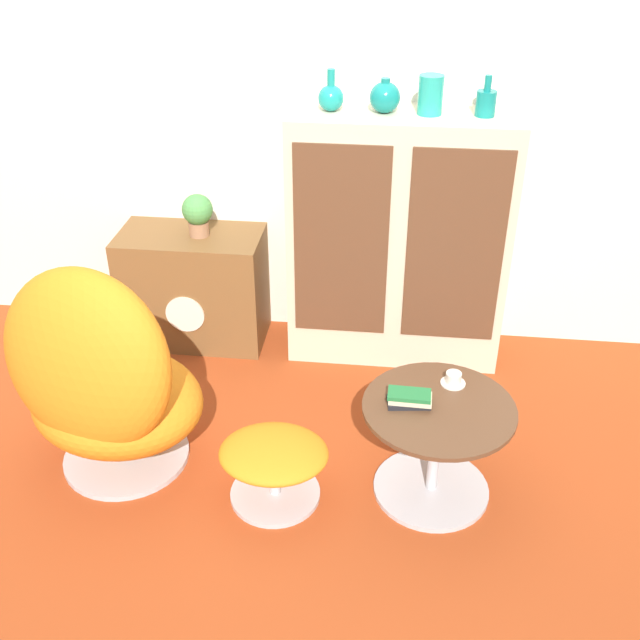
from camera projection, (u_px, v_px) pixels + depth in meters
name	position (u px, v px, depth m)	size (l,w,h in m)	color
ground_plane	(260.00, 499.00, 2.96)	(12.00, 12.00, 0.00)	#9E3D19
wall_back	(302.00, 80.00, 3.44)	(6.40, 0.06, 2.60)	silver
sideboard	(398.00, 241.00, 3.57)	(1.03, 0.38, 1.22)	beige
tv_console	(194.00, 287.00, 3.83)	(0.71, 0.39, 0.59)	brown
egg_chair	(103.00, 383.00, 2.89)	(0.86, 0.81, 0.96)	#B7B7BC
ottoman	(274.00, 460.00, 2.88)	(0.43, 0.36, 0.27)	#B7B7BC
coffee_table	(435.00, 443.00, 2.88)	(0.58, 0.58, 0.42)	#B7B7BC
vase_leftmost	(331.00, 97.00, 3.25)	(0.11, 0.11, 0.18)	teal
vase_inner_left	(385.00, 97.00, 3.23)	(0.13, 0.13, 0.15)	#147A75
vase_inner_right	(431.00, 95.00, 3.20)	(0.11, 0.11, 0.17)	teal
vase_rightmost	(486.00, 102.00, 3.19)	(0.09, 0.09, 0.17)	#147A75
potted_plant	(198.00, 213.00, 3.61)	(0.15, 0.15, 0.21)	#996B4C
teacup	(453.00, 380.00, 2.89)	(0.10, 0.10, 0.05)	silver
book_stack	(409.00, 398.00, 2.78)	(0.17, 0.10, 0.06)	black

